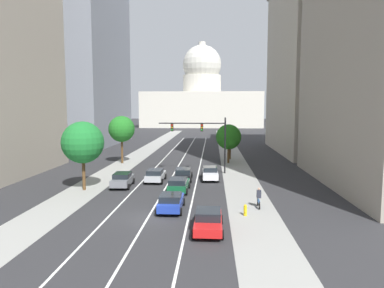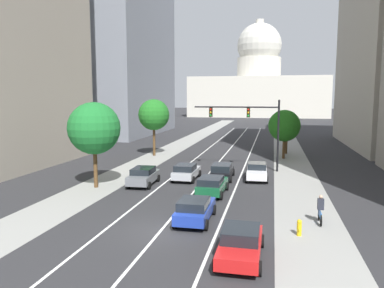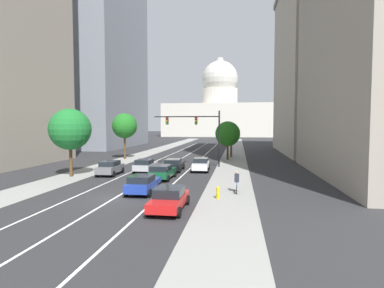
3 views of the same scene
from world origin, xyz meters
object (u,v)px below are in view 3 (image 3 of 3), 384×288
at_px(street_tree_far_right, 231,134).
at_px(traffic_signal_mast, 199,127).
at_px(street_tree_mid_right, 228,134).
at_px(car_green, 162,172).
at_px(car_gray, 110,168).
at_px(street_tree_mid_left, 70,129).
at_px(fire_hydrant, 218,193).
at_px(car_white, 201,164).
at_px(car_blue, 143,184).
at_px(street_tree_near_left, 125,126).
at_px(capitol_building, 220,112).
at_px(car_black, 174,165).
at_px(cyclist, 237,182).
at_px(car_silver, 145,165).
at_px(car_red, 169,198).

bearing_deg(street_tree_far_right, traffic_signal_mast, -107.40).
bearing_deg(street_tree_mid_right, car_green, -107.34).
xyz_separation_m(car_green, street_tree_far_right, (6.22, 22.71, 3.14)).
xyz_separation_m(car_gray, street_tree_mid_left, (-3.56, -1.64, 4.10)).
bearing_deg(fire_hydrant, car_white, 101.93).
bearing_deg(car_blue, street_tree_near_left, 23.38).
height_order(car_blue, street_tree_near_left, street_tree_near_left).
height_order(car_green, street_tree_mid_left, street_tree_mid_left).
bearing_deg(street_tree_far_right, street_tree_mid_right, -96.06).
height_order(capitol_building, street_tree_mid_left, capitol_building).
height_order(traffic_signal_mast, street_tree_mid_right, traffic_signal_mast).
distance_m(car_black, street_tree_far_right, 18.54).
distance_m(car_blue, fire_hydrant, 6.04).
bearing_deg(car_blue, car_black, -0.14).
distance_m(car_blue, cyclist, 7.40).
bearing_deg(traffic_signal_mast, street_tree_mid_left, -140.38).
xyz_separation_m(car_silver, street_tree_far_right, (9.32, 18.15, 3.14)).
height_order(car_red, street_tree_mid_right, street_tree_mid_right).
xyz_separation_m(traffic_signal_mast, street_tree_near_left, (-12.63, 7.14, 0.16)).
bearing_deg(car_silver, capitol_building, -0.21).
xyz_separation_m(capitol_building, street_tree_near_left, (-8.77, -105.35, -6.54)).
xyz_separation_m(fire_hydrant, cyclist, (1.33, 2.30, 0.39)).
xyz_separation_m(car_black, cyclist, (7.28, -10.60, 0.08)).
height_order(car_green, car_blue, car_blue).
height_order(car_red, car_silver, car_silver).
bearing_deg(street_tree_far_right, car_red, -95.30).
bearing_deg(car_red, capitol_building, 2.27).
relative_size(car_black, car_white, 1.05).
relative_size(cyclist, street_tree_far_right, 0.32).
distance_m(car_black, traffic_signal_mast, 6.76).
relative_size(capitol_building, car_black, 11.39).
xyz_separation_m(car_gray, fire_hydrant, (12.16, -9.25, -0.33)).
height_order(car_red, fire_hydrant, car_red).
relative_size(capitol_building, car_green, 11.92).
xyz_separation_m(car_black, car_red, (3.10, -16.39, -0.02)).
bearing_deg(street_tree_mid_right, car_white, -102.15).
relative_size(traffic_signal_mast, cyclist, 5.00).
xyz_separation_m(cyclist, street_tree_near_left, (-17.60, 22.44, 4.35)).
bearing_deg(fire_hydrant, traffic_signal_mast, 101.68).
height_order(car_gray, street_tree_mid_right, street_tree_mid_right).
relative_size(car_green, car_blue, 1.01).
relative_size(car_white, cyclist, 2.49).
bearing_deg(cyclist, traffic_signal_mast, 17.90).
height_order(car_red, street_tree_far_right, street_tree_far_right).
height_order(car_black, street_tree_mid_left, street_tree_mid_left).
bearing_deg(car_red, traffic_signal_mast, 2.43).
height_order(car_black, car_silver, car_silver).
bearing_deg(car_silver, traffic_signal_mast, -43.11).
bearing_deg(street_tree_far_right, street_tree_mid_left, -125.42).
distance_m(capitol_building, street_tree_mid_left, 122.95).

